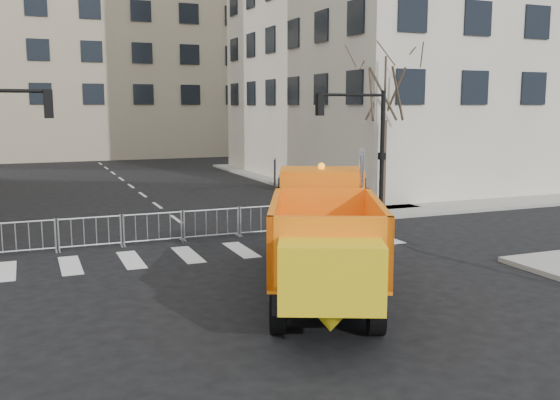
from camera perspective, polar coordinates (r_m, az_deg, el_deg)
name	(u,v)px	position (r m, az deg, el deg)	size (l,w,h in m)	color
ground	(286,299)	(15.61, 0.51, -9.05)	(120.00, 120.00, 0.00)	black
sidewalk_back	(197,233)	(23.42, -7.58, -2.97)	(64.00, 5.00, 0.15)	gray
building_far	(81,32)	(66.37, -17.72, 14.44)	(30.00, 18.00, 24.00)	tan
traffic_light_right	(382,154)	(27.32, 9.30, 4.19)	(0.18, 0.18, 5.40)	black
crowd_barriers	(183,226)	(22.29, -8.87, -2.34)	(12.60, 0.60, 1.10)	#9EA0A5
street_tree	(384,128)	(28.49, 9.50, 6.47)	(3.00, 3.00, 7.50)	#382B21
plow_truck	(324,235)	(15.16, 4.02, -3.22)	(6.17, 9.66, 3.67)	black
cop_a	(322,230)	(19.80, 3.87, -2.71)	(0.63, 0.41, 1.72)	black
cop_b	(340,221)	(21.54, 5.48, -1.90)	(0.81, 0.63, 1.66)	black
cop_c	(310,223)	(20.06, 2.80, -2.14)	(1.18, 0.49, 2.01)	black
newspaper_box	(357,206)	(25.75, 7.03, -0.51)	(0.45, 0.40, 1.10)	#9E1A0C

